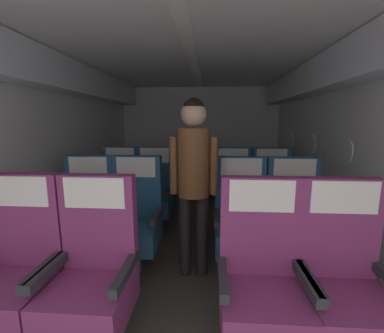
{
  "coord_description": "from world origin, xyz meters",
  "views": [
    {
      "loc": [
        0.21,
        -0.02,
        1.44
      ],
      "look_at": [
        0.03,
        2.61,
        0.98
      ],
      "focal_mm": 23.54,
      "sensor_mm": 36.0,
      "label": 1
    }
  ],
  "objects_px": {
    "seat_b_right_window": "(241,223)",
    "seat_c_right_aisle": "(271,197)",
    "seat_b_left_aisle": "(135,221)",
    "seat_c_right_window": "(233,196)",
    "seat_b_left_window": "(87,219)",
    "flight_attendant": "(194,169)",
    "seat_a_right_aisle": "(344,287)",
    "seat_a_right_window": "(261,284)",
    "seat_c_left_aisle": "(154,195)",
    "seat_a_left_aisle": "(93,277)",
    "seat_a_left_window": "(17,274)",
    "seat_c_left_window": "(119,194)",
    "seat_b_right_aisle": "(294,225)"
  },
  "relations": [
    {
      "from": "seat_b_right_window",
      "to": "seat_c_right_aisle",
      "type": "xyz_separation_m",
      "value": [
        0.51,
        0.91,
        0.0
      ]
    },
    {
      "from": "seat_b_left_aisle",
      "to": "seat_c_right_window",
      "type": "bearing_deg",
      "value": 41.32
    },
    {
      "from": "seat_b_left_window",
      "to": "seat_c_right_window",
      "type": "relative_size",
      "value": 1.0
    },
    {
      "from": "flight_attendant",
      "to": "seat_a_right_aisle",
      "type": "bearing_deg",
      "value": -45.61
    },
    {
      "from": "seat_a_right_window",
      "to": "flight_attendant",
      "type": "relative_size",
      "value": 0.67
    },
    {
      "from": "seat_a_right_window",
      "to": "seat_c_right_window",
      "type": "xyz_separation_m",
      "value": [
        -0.01,
        1.85,
        0.0
      ]
    },
    {
      "from": "seat_c_left_aisle",
      "to": "seat_c_right_aisle",
      "type": "distance_m",
      "value": 1.57
    },
    {
      "from": "seat_a_left_aisle",
      "to": "seat_c_left_aisle",
      "type": "relative_size",
      "value": 1.0
    },
    {
      "from": "seat_a_left_window",
      "to": "seat_c_left_window",
      "type": "xyz_separation_m",
      "value": [
        0.01,
        1.87,
        0.0
      ]
    },
    {
      "from": "seat_c_left_aisle",
      "to": "seat_c_right_window",
      "type": "relative_size",
      "value": 1.0
    },
    {
      "from": "seat_c_right_aisle",
      "to": "seat_c_right_window",
      "type": "xyz_separation_m",
      "value": [
        -0.51,
        0.01,
        0.0
      ]
    },
    {
      "from": "seat_b_left_aisle",
      "to": "flight_attendant",
      "type": "bearing_deg",
      "value": -11.44
    },
    {
      "from": "flight_attendant",
      "to": "seat_b_left_window",
      "type": "bearing_deg",
      "value": 168.43
    },
    {
      "from": "seat_a_right_window",
      "to": "seat_b_left_window",
      "type": "bearing_deg",
      "value": 149.16
    },
    {
      "from": "seat_a_left_aisle",
      "to": "seat_a_left_window",
      "type": "bearing_deg",
      "value": 179.77
    },
    {
      "from": "seat_b_left_window",
      "to": "seat_c_right_window",
      "type": "distance_m",
      "value": 1.8
    },
    {
      "from": "seat_a_left_window",
      "to": "seat_b_left_aisle",
      "type": "bearing_deg",
      "value": 61.57
    },
    {
      "from": "flight_attendant",
      "to": "seat_a_right_window",
      "type": "bearing_deg",
      "value": -65.69
    },
    {
      "from": "seat_b_right_window",
      "to": "seat_b_left_window",
      "type": "bearing_deg",
      "value": -179.64
    },
    {
      "from": "seat_b_right_window",
      "to": "seat_c_left_window",
      "type": "bearing_deg",
      "value": 149.0
    },
    {
      "from": "seat_c_right_window",
      "to": "flight_attendant",
      "type": "distance_m",
      "value": 1.27
    },
    {
      "from": "seat_a_left_aisle",
      "to": "flight_attendant",
      "type": "height_order",
      "value": "flight_attendant"
    },
    {
      "from": "seat_a_right_aisle",
      "to": "seat_b_right_window",
      "type": "distance_m",
      "value": 1.06
    },
    {
      "from": "seat_a_left_window",
      "to": "seat_b_right_aisle",
      "type": "xyz_separation_m",
      "value": [
        2.06,
        0.93,
        0.0
      ]
    },
    {
      "from": "seat_b_right_aisle",
      "to": "seat_b_right_window",
      "type": "distance_m",
      "value": 0.51
    },
    {
      "from": "seat_a_right_window",
      "to": "seat_c_left_aisle",
      "type": "relative_size",
      "value": 1.0
    },
    {
      "from": "seat_b_left_aisle",
      "to": "seat_b_right_aisle",
      "type": "xyz_separation_m",
      "value": [
        1.55,
        0.0,
        0.0
      ]
    },
    {
      "from": "seat_b_left_window",
      "to": "seat_c_right_window",
      "type": "height_order",
      "value": "same"
    },
    {
      "from": "seat_c_left_aisle",
      "to": "seat_a_left_window",
      "type": "bearing_deg",
      "value": -104.88
    },
    {
      "from": "seat_a_left_aisle",
      "to": "seat_c_left_aisle",
      "type": "bearing_deg",
      "value": 90.5
    },
    {
      "from": "seat_c_left_window",
      "to": "seat_b_left_aisle",
      "type": "bearing_deg",
      "value": -61.91
    },
    {
      "from": "seat_a_left_window",
      "to": "seat_c_right_aisle",
      "type": "distance_m",
      "value": 2.77
    },
    {
      "from": "seat_b_left_window",
      "to": "seat_c_left_aisle",
      "type": "distance_m",
      "value": 1.04
    },
    {
      "from": "seat_a_left_window",
      "to": "seat_a_right_aisle",
      "type": "xyz_separation_m",
      "value": [
        2.05,
        0.01,
        0.0
      ]
    },
    {
      "from": "seat_a_left_aisle",
      "to": "seat_b_right_window",
      "type": "distance_m",
      "value": 1.4
    },
    {
      "from": "seat_a_left_window",
      "to": "seat_c_right_window",
      "type": "xyz_separation_m",
      "value": [
        1.55,
        1.85,
        0.0
      ]
    },
    {
      "from": "seat_c_left_window",
      "to": "flight_attendant",
      "type": "bearing_deg",
      "value": -43.99
    },
    {
      "from": "seat_a_right_window",
      "to": "seat_a_left_window",
      "type": "bearing_deg",
      "value": -179.9
    },
    {
      "from": "seat_a_left_window",
      "to": "seat_b_left_aisle",
      "type": "relative_size",
      "value": 1.0
    },
    {
      "from": "seat_a_left_window",
      "to": "seat_a_left_aisle",
      "type": "relative_size",
      "value": 1.0
    },
    {
      "from": "seat_b_right_aisle",
      "to": "seat_a_left_window",
      "type": "bearing_deg",
      "value": -155.63
    },
    {
      "from": "seat_a_left_window",
      "to": "seat_a_left_aisle",
      "type": "xyz_separation_m",
      "value": [
        0.51,
        -0.0,
        0.0
      ]
    },
    {
      "from": "seat_a_left_window",
      "to": "seat_a_right_window",
      "type": "relative_size",
      "value": 1.0
    },
    {
      "from": "seat_b_right_aisle",
      "to": "seat_c_left_window",
      "type": "distance_m",
      "value": 2.25
    },
    {
      "from": "seat_a_right_aisle",
      "to": "flight_attendant",
      "type": "height_order",
      "value": "flight_attendant"
    },
    {
      "from": "seat_b_right_window",
      "to": "seat_a_left_window",
      "type": "bearing_deg",
      "value": -148.82
    },
    {
      "from": "seat_a_right_aisle",
      "to": "seat_b_right_aisle",
      "type": "bearing_deg",
      "value": 89.56
    },
    {
      "from": "seat_a_left_aisle",
      "to": "seat_c_right_window",
      "type": "bearing_deg",
      "value": 60.6
    },
    {
      "from": "seat_a_left_aisle",
      "to": "seat_b_left_aisle",
      "type": "height_order",
      "value": "same"
    },
    {
      "from": "seat_a_left_window",
      "to": "seat_c_left_window",
      "type": "distance_m",
      "value": 1.87
    }
  ]
}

